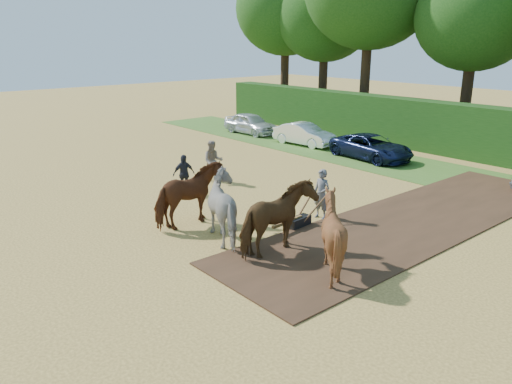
{
  "coord_description": "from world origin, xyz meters",
  "views": [
    {
      "loc": [
        11.11,
        -8.88,
        6.55
      ],
      "look_at": [
        -1.67,
        1.92,
        1.4
      ],
      "focal_mm": 35.0,
      "sensor_mm": 36.0,
      "label": 1
    }
  ],
  "objects_px": {
    "plough_team": "(256,213)",
    "parked_cars": "(451,163)",
    "spectator_near": "(213,161)",
    "spectator_far": "(184,174)"
  },
  "relations": [
    {
      "from": "plough_team",
      "to": "spectator_far",
      "type": "bearing_deg",
      "value": 168.16
    },
    {
      "from": "plough_team",
      "to": "parked_cars",
      "type": "relative_size",
      "value": 0.21
    },
    {
      "from": "spectator_near",
      "to": "plough_team",
      "type": "height_order",
      "value": "plough_team"
    },
    {
      "from": "spectator_near",
      "to": "plough_team",
      "type": "xyz_separation_m",
      "value": [
        7.25,
        -3.47,
        0.15
      ]
    },
    {
      "from": "spectator_near",
      "to": "spectator_far",
      "type": "relative_size",
      "value": 1.13
    },
    {
      "from": "parked_cars",
      "to": "spectator_far",
      "type": "bearing_deg",
      "value": -117.81
    },
    {
      "from": "spectator_near",
      "to": "plough_team",
      "type": "distance_m",
      "value": 8.04
    },
    {
      "from": "plough_team",
      "to": "parked_cars",
      "type": "bearing_deg",
      "value": 91.78
    },
    {
      "from": "spectator_near",
      "to": "spectator_far",
      "type": "distance_m",
      "value": 2.23
    },
    {
      "from": "parked_cars",
      "to": "plough_team",
      "type": "bearing_deg",
      "value": -88.22
    }
  ]
}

